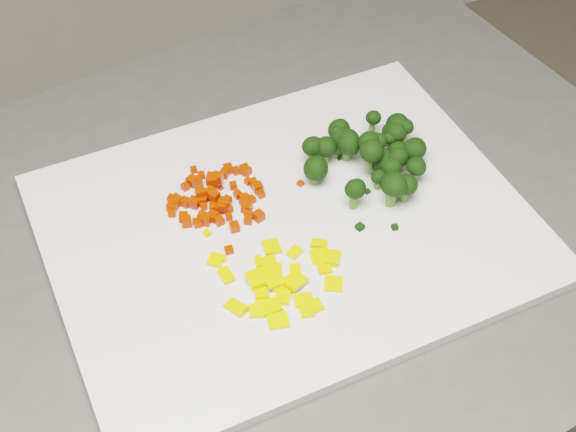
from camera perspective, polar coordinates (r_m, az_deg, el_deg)
name	(u,v)px	position (r m, az deg, el deg)	size (l,w,h in m)	color
cutting_board	(288,227)	(0.82, 0.00, -0.77)	(0.47, 0.37, 0.01)	white
carrot_pile	(218,191)	(0.83, -5.03, 1.77)	(0.11, 0.11, 0.03)	#BF1F02
pepper_pile	(276,266)	(0.77, -0.82, -3.60)	(0.12, 0.12, 0.02)	yellow
broccoli_pile	(368,147)	(0.85, 5.71, 4.90)	(0.13, 0.13, 0.06)	black
carrot_cube_0	(247,203)	(0.83, -2.93, 0.96)	(0.01, 0.01, 0.01)	#BF1F02
carrot_cube_1	(229,217)	(0.82, -4.22, -0.07)	(0.01, 0.01, 0.01)	#BF1F02
carrot_cube_2	(219,221)	(0.81, -4.91, -0.33)	(0.01, 0.01, 0.01)	#BF1F02
carrot_cube_3	(192,181)	(0.85, -6.84, 2.48)	(0.01, 0.01, 0.01)	#BF1F02
carrot_cube_4	(198,223)	(0.81, -6.45, -0.48)	(0.01, 0.01, 0.01)	#BF1F02
carrot_cube_5	(204,207)	(0.83, -6.02, 0.67)	(0.01, 0.01, 0.01)	#BF1F02
carrot_cube_6	(248,182)	(0.85, -2.85, 2.46)	(0.01, 0.01, 0.01)	#BF1F02
carrot_cube_7	(247,201)	(0.83, -2.91, 1.11)	(0.01, 0.01, 0.01)	#BF1F02
carrot_cube_8	(205,220)	(0.81, -5.89, -0.26)	(0.01, 0.01, 0.01)	#BF1F02
carrot_cube_9	(185,202)	(0.83, -7.31, 0.98)	(0.01, 0.01, 0.01)	#BF1F02
carrot_cube_10	(187,222)	(0.81, -7.22, -0.40)	(0.01, 0.01, 0.01)	#BF1F02
carrot_cube_11	(212,178)	(0.84, -5.46, 2.73)	(0.01, 0.01, 0.01)	#BF1F02
carrot_cube_12	(202,200)	(0.83, -6.13, 1.15)	(0.01, 0.01, 0.01)	#BF1F02
carrot_cube_13	(173,203)	(0.83, -8.19, 0.90)	(0.01, 0.01, 0.01)	#BF1F02
carrot_cube_14	(226,200)	(0.83, -4.41, 1.13)	(0.01, 0.01, 0.01)	#BF1F02
carrot_cube_15	(246,171)	(0.86, -3.01, 3.22)	(0.01, 0.01, 0.01)	#BF1F02
carrot_cube_16	(214,183)	(0.84, -5.26, 2.37)	(0.01, 0.01, 0.01)	#BF1F02
carrot_cube_17	(184,217)	(0.82, -7.43, -0.08)	(0.01, 0.01, 0.01)	#BF1F02
carrot_cube_18	(212,181)	(0.84, -5.44, 2.51)	(0.01, 0.01, 0.01)	#BF1F02
carrot_cube_19	(248,220)	(0.81, -2.85, -0.28)	(0.01, 0.01, 0.01)	#BF1F02
carrot_cube_20	(236,171)	(0.86, -3.72, 3.23)	(0.01, 0.01, 0.01)	#BF1F02
carrot_cube_21	(211,181)	(0.84, -5.49, 2.52)	(0.01, 0.01, 0.01)	#BF1F02
carrot_cube_22	(208,193)	(0.84, -5.70, 1.63)	(0.01, 0.01, 0.01)	#BF1F02
carrot_cube_23	(218,178)	(0.84, -5.01, 2.74)	(0.01, 0.01, 0.01)	#BF1F02
carrot_cube_24	(172,199)	(0.84, -8.27, 1.21)	(0.01, 0.01, 0.01)	#BF1F02
carrot_cube_25	(261,194)	(0.84, -1.95, 1.57)	(0.01, 0.01, 0.01)	#BF1F02
carrot_cube_26	(217,220)	(0.81, -5.09, -0.25)	(0.01, 0.01, 0.01)	#BF1F02
carrot_cube_27	(224,173)	(0.86, -4.54, 3.04)	(0.01, 0.01, 0.01)	#BF1F02
carrot_cube_28	(194,203)	(0.83, -6.67, 0.96)	(0.01, 0.01, 0.01)	#BF1F02
carrot_cube_29	(178,200)	(0.84, -7.82, 1.16)	(0.01, 0.01, 0.01)	#BF1F02
carrot_cube_30	(244,201)	(0.83, -3.12, 1.05)	(0.01, 0.01, 0.01)	#BF1F02
carrot_cube_31	(214,194)	(0.84, -5.31, 1.55)	(0.01, 0.01, 0.01)	#BF1F02
carrot_cube_32	(245,169)	(0.86, -3.11, 3.34)	(0.01, 0.01, 0.01)	#BF1F02
carrot_cube_33	(247,207)	(0.82, -2.95, 0.62)	(0.01, 0.01, 0.01)	#BF1F02
carrot_cube_34	(228,209)	(0.82, -4.30, 0.52)	(0.01, 0.01, 0.01)	#BF1F02
carrot_cube_35	(259,216)	(0.81, -2.09, 0.00)	(0.01, 0.01, 0.01)	#BF1F02
carrot_cube_36	(201,175)	(0.86, -6.18, 2.91)	(0.01, 0.01, 0.01)	#BF1F02
carrot_cube_37	(185,187)	(0.85, -7.32, 2.09)	(0.01, 0.01, 0.01)	#BF1F02
carrot_cube_38	(214,208)	(0.82, -5.27, 0.60)	(0.01, 0.01, 0.01)	#BF1F02
carrot_cube_39	(219,208)	(0.82, -4.94, 0.57)	(0.01, 0.01, 0.01)	#BF1F02
carrot_cube_40	(200,193)	(0.83, -6.27, 1.65)	(0.01, 0.01, 0.01)	#BF1F02
carrot_cube_41	(213,216)	(0.82, -5.39, -0.02)	(0.01, 0.01, 0.01)	#BF1F02
carrot_cube_42	(227,200)	(0.82, -4.35, 1.12)	(0.01, 0.01, 0.01)	#BF1F02
carrot_cube_43	(258,187)	(0.84, -2.18, 2.04)	(0.01, 0.01, 0.01)	#BF1F02
carrot_cube_44	(176,201)	(0.83, -7.96, 1.08)	(0.01, 0.01, 0.01)	#BF1F02
carrot_cube_45	(233,186)	(0.85, -3.92, 2.16)	(0.01, 0.01, 0.01)	#BF1F02
carrot_cube_46	(224,203)	(0.82, -4.60, 0.94)	(0.01, 0.01, 0.01)	#BF1F02
carrot_cube_47	(215,179)	(0.84, -5.22, 2.65)	(0.01, 0.01, 0.01)	#BF1F02
carrot_cube_48	(248,212)	(0.82, -2.86, 0.27)	(0.01, 0.01, 0.01)	#BF1F02
carrot_cube_49	(251,200)	(0.83, -2.61, 1.17)	(0.01, 0.01, 0.01)	#BF1F02
carrot_cube_50	(211,193)	(0.83, -5.52, 1.67)	(0.01, 0.01, 0.01)	#BF1F02
carrot_cube_51	(244,199)	(0.83, -3.13, 1.24)	(0.01, 0.01, 0.01)	#BF1F02
carrot_cube_52	(172,207)	(0.83, -8.24, 0.63)	(0.01, 0.01, 0.01)	#BF1F02
carrot_cube_53	(228,169)	(0.86, -4.28, 3.38)	(0.01, 0.01, 0.01)	#BF1F02
carrot_cube_54	(172,213)	(0.83, -8.25, 0.23)	(0.01, 0.01, 0.01)	#BF1F02
carrot_cube_55	(234,227)	(0.81, -3.83, -0.79)	(0.01, 0.01, 0.01)	#BF1F02
carrot_cube_56	(215,196)	(0.82, -5.25, 1.43)	(0.01, 0.01, 0.01)	#BF1F02
carrot_cube_57	(253,182)	(0.85, -2.50, 2.40)	(0.01, 0.01, 0.01)	#BF1F02
carrot_cube_58	(238,195)	(0.84, -3.59, 1.53)	(0.01, 0.01, 0.01)	#BF1F02
carrot_cube_59	(213,196)	(0.84, -5.38, 1.43)	(0.01, 0.01, 0.01)	#BF1F02
carrot_cube_60	(194,170)	(0.87, -6.73, 3.29)	(0.01, 0.01, 0.01)	#BF1F02
carrot_cube_61	(198,181)	(0.85, -6.42, 2.52)	(0.01, 0.01, 0.01)	#BF1F02
carrot_cube_62	(202,216)	(0.82, -6.12, -0.01)	(0.01, 0.01, 0.01)	#BF1F02
carrot_cube_63	(184,219)	(0.82, -7.37, -0.18)	(0.01, 0.01, 0.01)	#BF1F02
carrot_cube_64	(222,206)	(0.82, -4.70, 0.71)	(0.01, 0.01, 0.01)	#BF1F02
pepper_chunk_0	(267,271)	(0.76, -1.47, -3.96)	(0.01, 0.02, 0.00)	yellow
pepper_chunk_1	(324,266)	(0.78, 2.54, -3.54)	(0.02, 0.01, 0.00)	yellow
pepper_chunk_2	(263,307)	(0.75, -1.80, -6.49)	(0.02, 0.02, 0.00)	yellow
pepper_chunk_3	(276,285)	(0.76, -0.87, -4.96)	(0.02, 0.01, 0.00)	yellow
pepper_chunk_4	(274,279)	(0.76, -1.00, -4.52)	(0.02, 0.02, 0.00)	yellow
pepper_chunk_5	(261,291)	(0.76, -1.96, -5.38)	(0.02, 0.01, 0.01)	yellow
pepper_chunk_6	(271,267)	(0.77, -1.25, -3.67)	(0.01, 0.02, 0.00)	yellow
pepper_chunk_7	(283,296)	(0.75, -0.38, -5.71)	(0.02, 0.01, 0.00)	yellow
pepper_chunk_8	(295,281)	(0.76, 0.47, -4.64)	(0.02, 0.02, 0.00)	yellow
pepper_chunk_9	(307,310)	(0.74, 1.34, -6.73)	(0.01, 0.01, 0.00)	yellow
pepper_chunk_10	(312,307)	(0.75, 1.71, -6.47)	(0.02, 0.01, 0.00)	yellow
pepper_chunk_11	(272,269)	(0.77, -1.14, -3.77)	(0.01, 0.02, 0.00)	yellow
pepper_chunk_12	(320,256)	(0.78, 2.30, -2.86)	(0.02, 0.02, 0.00)	yellow
pepper_chunk_13	(216,260)	(0.78, -5.16, -3.14)	(0.01, 0.01, 0.00)	yellow
pepper_chunk_14	(259,311)	(0.74, -2.06, -6.77)	(0.02, 0.01, 0.00)	yellow
pepper_chunk_15	(333,284)	(0.76, 3.25, -4.83)	(0.02, 0.02, 0.00)	yellow
pepper_chunk_16	(332,258)	(0.78, 3.15, -2.99)	(0.02, 0.02, 0.01)	yellow
pepper_chunk_17	(272,247)	(0.79, -1.18, -2.22)	(0.02, 0.02, 0.00)	yellow
pepper_chunk_18	(266,262)	(0.78, -1.60, -3.28)	(0.02, 0.01, 0.00)	yellow
pepper_chunk_19	(226,275)	(0.77, -4.44, -4.21)	(0.02, 0.01, 0.01)	yellow
pepper_chunk_20	(236,307)	(0.75, -3.71, -6.50)	(0.02, 0.01, 0.00)	yellow
pepper_chunk_21	(303,300)	(0.75, 1.10, -6.00)	(0.02, 0.01, 0.00)	yellow
pepper_chunk_22	(281,284)	(0.76, -0.48, -4.84)	(0.01, 0.01, 0.00)	yellow
pepper_chunk_23	(255,279)	(0.76, -2.33, -4.49)	(0.02, 0.01, 0.00)	yellow
pepper_chunk_24	(270,307)	(0.74, -1.26, -6.50)	(0.02, 0.02, 0.00)	yellow
pepper_chunk_25	(319,244)	(0.79, 2.21, -1.99)	(0.02, 0.01, 0.00)	yellow
pepper_chunk_26	(294,252)	(0.79, 0.46, -2.59)	(0.01, 0.01, 0.00)	yellow
pepper_chunk_27	(295,271)	(0.77, 0.52, -3.95)	(0.02, 0.01, 0.00)	yellow
pepper_chunk_28	(278,321)	(0.74, -0.69, -7.47)	(0.02, 0.02, 0.00)	yellow
broccoli_floret_0	(341,143)	(0.87, 3.79, 5.22)	(0.03, 0.03, 0.03)	black
broccoli_floret_1	(368,148)	(0.85, 5.72, 4.84)	(0.03, 0.03, 0.04)	black
broccoli_floret_2	(390,135)	(0.89, 7.28, 5.77)	(0.03, 0.03, 0.03)	black
broccoli_floret_3	(397,130)	(0.90, 7.72, 6.11)	(0.04, 0.04, 0.03)	black
broccoli_floret_4	(381,164)	(0.86, 6.61, 3.70)	(0.04, 0.04, 0.03)	black
broccoli_floret_5	(378,180)	(0.84, 6.40, 2.53)	(0.02, 0.02, 0.02)	black
broccoli_floret_6	(390,171)	(0.85, 7.27, 3.20)	(0.03, 0.03, 0.03)	black
broccoli_floret_7	(395,136)	(0.89, 7.59, 5.65)	(0.03, 0.03, 0.03)	black
broccoli_floret_8	(404,133)	(0.89, 8.27, 5.86)	(0.02, 0.02, 0.03)	black
broccoli_floret_9	(325,152)	(0.86, 2.64, 4.59)	(0.03, 0.03, 0.03)	black
broccoli_floret_10	(347,147)	(0.87, 4.22, 4.94)	(0.04, 0.04, 0.03)	black
broccoli_floret_11	(377,146)	(0.86, 6.36, 5.00)	(0.03, 0.03, 0.03)	black
broccoli_floret_12	(389,143)	(0.88, 7.17, 5.17)	(0.02, 0.02, 0.03)	black
broccoli_floret_13	(312,151)	(0.86, 1.69, 4.61)	(0.03, 0.03, 0.03)	black
broccoli_floret_14	(370,156)	(0.84, 5.87, 4.26)	(0.04, 0.04, 0.04)	black
broccoli_floret_15	(415,172)	(0.85, 9.00, 3.13)	(0.03, 0.03, 0.03)	black
broccoli_floret_16	(396,155)	(0.87, 7.71, 4.32)	(0.03, 0.03, 0.03)	black
broccoli_floret_17	(405,189)	(0.83, 8.31, 1.90)	(0.03, 0.03, 0.03)	black
broccoli_floret_18	(336,139)	(0.88, 3.44, 5.47)	(0.02, 0.02, 0.03)	black
broccoli_floret_19	(392,191)	(0.82, 7.44, 1.78)	(0.04, 0.04, 0.04)	black
broccoli_floret_20	(397,163)	(0.86, 7.73, 3.78)	(0.03, 0.03, 0.03)	black
broccoli_floret_21	(413,153)	(0.87, 8.87, 4.45)	(0.04, 0.04, 0.03)	black
broccoli_floret_22	(391,192)	(0.82, 7.33, 1.67)	(0.03, 0.03, 0.04)	black
broccoli_floret_23	(338,134)	(0.89, 3.59, 5.83)	(0.03, 0.03, 0.03)	black
broccoli_floret_24	(372,124)	(0.90, 6.01, 6.51)	(0.02, 0.02, 0.03)	black
broccoli_floret_25	(354,195)	(0.82, 4.73, 1.50)	(0.03, 0.03, 0.04)	black
broccoli_floret_26	(315,172)	(0.84, 1.92, 3.15)	(0.04, 0.04, 0.03)	black
stray_bit_0	(297,282)	(0.76, 0.64, -4.70)	(0.01, 0.01, 0.00)	black
stray_bit_1	(339,158)	(0.88, 3.68, 4.13)	(0.00, 0.00, 0.00)	black
stray_bit_2	(223,259)	(0.78, -4.65, -3.06)	(0.01, 0.01, 0.00)	yellow
stray_bit_3	(207,233)	(0.80, -5.78, -1.21)	(0.01, 0.01, 0.00)	yellow
stray_bit_4	(229,250)	(0.79, -4.22, -2.42)	(0.01, 0.01, 0.01)	#BF1F02
stray_bit_5	(300,184)	(0.85, 0.89, 2.32)	(0.01, 0.01, 0.00)	#BF1F02
stray_bit_6	(351,191)	(0.84, 4.50, 1.77)	(0.01, 0.01, 0.00)	yellow
stray_bit_7	(258,259)	(0.78, -2.17, -3.07)	(0.01, 0.01, 0.00)	yellow
stray_bit_8	(360,227)	(0.81, 5.13, -0.77)	(0.01, 0.01, 0.01)	black
stray_bit_9	(367,191)	(0.84, 5.66, 1.76)	(0.01, 0.01, 0.00)	black
stray_bit_10	(318,164)	(0.87, 2.15, 3.71)	(0.00, 0.00, 0.00)	#BF1F02
stray_bit_11	(395,227)	(0.81, 7.60, -0.79)	(0.01, 0.01, 0.00)	black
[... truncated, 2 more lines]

